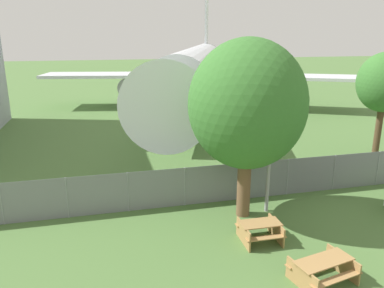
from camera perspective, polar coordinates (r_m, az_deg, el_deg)
perimeter_fence at (r=17.72m, az=6.99°, el=-5.71°), size 56.07×0.07×1.82m
airplane at (r=38.64m, az=0.95°, el=11.12°), size 32.57×41.22×13.46m
picnic_bench_near_cabin at (r=14.65m, az=10.32°, el=-12.72°), size 1.54×1.43×0.76m
picnic_bench_open_grass at (r=13.03m, az=19.34°, el=-17.37°), size 2.14×1.76×0.76m
tree_left_of_cabin at (r=15.17m, az=8.40°, el=5.90°), size 4.76×4.76×7.47m
light_mast at (r=15.83m, az=12.03°, el=3.58°), size 0.44×0.44×6.60m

